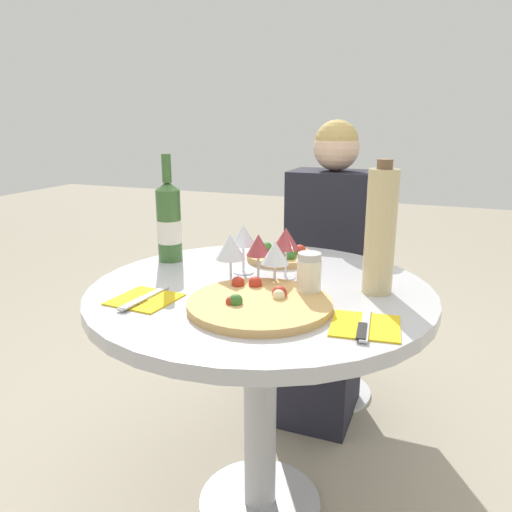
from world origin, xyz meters
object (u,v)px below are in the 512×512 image
object	(u,v)px
wine_bottle	(169,222)
tall_carafe	(380,231)
pizza_large	(259,303)
dining_table	(260,329)
chair_behind_diner	(333,300)
seated_diner	(326,286)

from	to	relation	value
wine_bottle	tall_carafe	distance (m)	0.67
wine_bottle	pizza_large	bearing A→B (deg)	-34.12
dining_table	wine_bottle	xyz separation A→B (m)	(-0.36, 0.14, 0.25)
dining_table	wine_bottle	world-z (taller)	wine_bottle
wine_bottle	tall_carafe	xyz separation A→B (m)	(0.67, -0.06, 0.04)
pizza_large	chair_behind_diner	bearing A→B (deg)	91.43
seated_diner	wine_bottle	world-z (taller)	seated_diner
chair_behind_diner	wine_bottle	size ratio (longest dim) A/B	2.44
chair_behind_diner	wine_bottle	xyz separation A→B (m)	(-0.39, -0.66, 0.44)
seated_diner	tall_carafe	xyz separation A→B (m)	(0.27, -0.58, 0.37)
tall_carafe	pizza_large	bearing A→B (deg)	-138.60
chair_behind_diner	tall_carafe	distance (m)	0.91
dining_table	pizza_large	world-z (taller)	pizza_large
dining_table	tall_carafe	distance (m)	0.43
dining_table	chair_behind_diner	distance (m)	0.82
chair_behind_diner	pizza_large	bearing A→B (deg)	91.43
dining_table	wine_bottle	distance (m)	0.46
dining_table	chair_behind_diner	size ratio (longest dim) A/B	1.13
dining_table	tall_carafe	xyz separation A→B (m)	(0.30, 0.07, 0.29)
seated_diner	tall_carafe	distance (m)	0.74
chair_behind_diner	seated_diner	xyz separation A→B (m)	(-0.00, -0.14, 0.11)
seated_diner	pizza_large	bearing A→B (deg)	91.69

